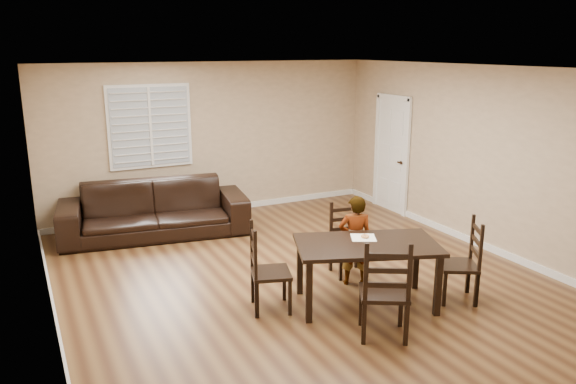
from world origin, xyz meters
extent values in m
plane|color=brown|center=(0.00, 0.00, 0.00)|extent=(7.00, 7.00, 0.00)
cube|color=tan|center=(0.00, 3.50, 1.35)|extent=(6.00, 0.04, 2.70)
cube|color=tan|center=(0.00, -3.50, 1.35)|extent=(6.00, 0.04, 2.70)
cube|color=tan|center=(-3.00, 0.00, 1.35)|extent=(0.04, 7.00, 2.70)
cube|color=tan|center=(3.00, 0.00, 1.35)|extent=(0.04, 7.00, 2.70)
cube|color=white|center=(0.00, 0.00, 2.70)|extent=(6.00, 7.00, 0.04)
cube|color=white|center=(-1.10, 3.45, 1.65)|extent=(1.40, 0.08, 1.40)
cube|color=white|center=(2.97, 2.20, 1.02)|extent=(0.06, 0.94, 2.05)
cylinder|color=#332114|center=(2.94, 1.90, 0.95)|extent=(0.06, 0.06, 0.02)
cube|color=white|center=(0.00, 3.48, 0.05)|extent=(6.00, 0.03, 0.10)
cube|color=white|center=(-2.98, 0.00, 0.05)|extent=(0.03, 7.00, 0.10)
cube|color=white|center=(2.98, 0.00, 0.05)|extent=(0.03, 7.00, 0.10)
cube|color=black|center=(0.34, -0.91, 0.74)|extent=(1.83, 1.41, 0.05)
cube|color=black|center=(-0.48, -1.02, 0.36)|extent=(0.09, 0.09, 0.71)
cube|color=black|center=(0.90, -1.51, 0.36)|extent=(0.09, 0.09, 0.71)
cube|color=black|center=(-0.22, -0.31, 0.36)|extent=(0.09, 0.09, 0.71)
cube|color=black|center=(1.15, -0.81, 0.36)|extent=(0.09, 0.09, 0.71)
cube|color=black|center=(0.65, -0.06, 0.41)|extent=(0.49, 0.47, 0.04)
cube|color=black|center=(0.67, 0.12, 0.48)|extent=(0.43, 0.10, 0.96)
cube|color=black|center=(0.43, -0.20, 0.20)|extent=(0.04, 0.04, 0.39)
cube|color=black|center=(0.80, -0.26, 0.20)|extent=(0.04, 0.04, 0.39)
cube|color=black|center=(0.49, 0.14, 0.20)|extent=(0.04, 0.04, 0.39)
cube|color=black|center=(0.86, 0.09, 0.20)|extent=(0.04, 0.04, 0.39)
cube|color=black|center=(0.09, -1.61, 0.47)|extent=(0.65, 0.64, 0.04)
cube|color=black|center=(-0.02, -1.79, 0.55)|extent=(0.45, 0.28, 1.09)
cube|color=black|center=(0.37, -1.54, 0.22)|extent=(0.06, 0.06, 0.45)
cube|color=black|center=(0.00, -1.33, 0.22)|extent=(0.06, 0.06, 0.45)
cube|color=black|center=(0.17, -1.88, 0.22)|extent=(0.06, 0.06, 0.45)
cube|color=black|center=(-0.20, -1.68, 0.22)|extent=(0.06, 0.06, 0.45)
cube|color=black|center=(-0.71, -0.53, 0.44)|extent=(0.55, 0.57, 0.04)
cube|color=black|center=(-0.90, -0.48, 0.51)|extent=(0.17, 0.45, 1.03)
cube|color=black|center=(-0.59, -0.78, 0.21)|extent=(0.05, 0.05, 0.42)
cube|color=black|center=(-0.48, -0.40, 0.21)|extent=(0.05, 0.05, 0.42)
cube|color=black|center=(-0.95, -0.67, 0.21)|extent=(0.05, 0.05, 0.42)
cube|color=black|center=(-0.83, -0.29, 0.21)|extent=(0.05, 0.05, 0.42)
cube|color=black|center=(1.38, -1.29, 0.43)|extent=(0.59, 0.60, 0.04)
cube|color=black|center=(1.55, -1.39, 0.50)|extent=(0.26, 0.41, 1.01)
cube|color=black|center=(1.32, -1.03, 0.21)|extent=(0.05, 0.05, 0.41)
cube|color=black|center=(1.13, -1.37, 0.21)|extent=(0.05, 0.05, 0.41)
cube|color=black|center=(1.64, -1.21, 0.21)|extent=(0.05, 0.05, 0.41)
cube|color=black|center=(1.44, -1.55, 0.21)|extent=(0.05, 0.05, 0.41)
imported|color=gray|center=(0.54, -0.36, 0.58)|extent=(0.50, 0.43, 1.17)
cube|color=white|center=(0.40, -0.74, 0.76)|extent=(0.38, 0.38, 0.00)
torus|color=#D68B4D|center=(0.42, -0.75, 0.78)|extent=(0.10, 0.10, 0.03)
torus|color=silver|center=(0.42, -0.75, 0.79)|extent=(0.09, 0.09, 0.02)
imported|color=black|center=(-1.28, 2.69, 0.43)|extent=(3.05, 1.55, 0.85)
camera|label=1|loc=(-3.18, -5.97, 2.95)|focal=35.00mm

